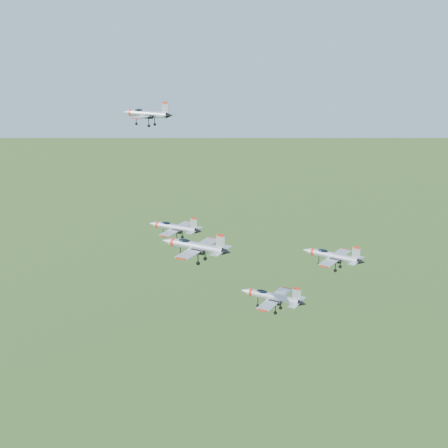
% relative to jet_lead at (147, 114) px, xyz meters
% --- Properties ---
extents(jet_lead, '(11.92, 9.77, 3.20)m').
position_rel_jet_lead_xyz_m(jet_lead, '(0.00, 0.00, 0.00)').
color(jet_lead, '#B0B5BE').
extents(jet_left_high, '(11.45, 9.40, 3.07)m').
position_rel_jet_lead_xyz_m(jet_left_high, '(12.17, -10.33, -19.09)').
color(jet_left_high, '#B0B5BE').
extents(jet_right_high, '(12.65, 10.38, 3.39)m').
position_rel_jet_lead_xyz_m(jet_right_high, '(24.16, -23.72, -16.58)').
color(jet_right_high, '#B0B5BE').
extents(jet_left_low, '(12.53, 10.43, 3.35)m').
position_rel_jet_lead_xyz_m(jet_left_low, '(39.56, 0.58, -23.79)').
color(jet_left_low, '#B0B5BE').
extents(jet_right_low, '(11.69, 9.63, 3.13)m').
position_rel_jet_lead_xyz_m(jet_right_low, '(35.65, -18.98, -24.96)').
color(jet_right_low, '#B0B5BE').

